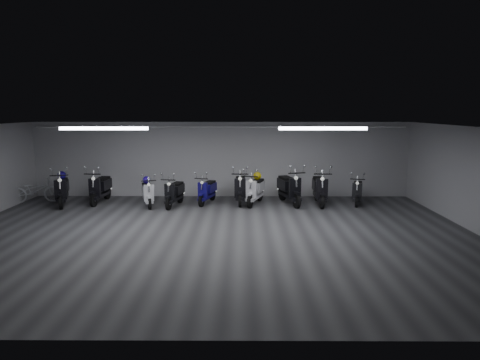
{
  "coord_description": "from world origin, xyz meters",
  "views": [
    {
      "loc": [
        0.8,
        -10.44,
        3.25
      ],
      "look_at": [
        0.73,
        2.5,
        1.05
      ],
      "focal_mm": 31.08,
      "sensor_mm": 36.0,
      "label": 1
    }
  ],
  "objects_px": {
    "scooter_5": "(240,184)",
    "scooter_9": "(358,187)",
    "scooter_0": "(62,185)",
    "bicycle": "(35,188)",
    "helmet_0": "(62,175)",
    "scooter_8": "(320,184)",
    "scooter_3": "(174,188)",
    "scooter_4": "(207,187)",
    "helmet_2": "(257,176)",
    "scooter_1": "(100,183)",
    "scooter_7": "(289,183)",
    "helmet_1": "(146,180)",
    "scooter_2": "(147,189)",
    "scooter_6": "(255,186)"
  },
  "relations": [
    {
      "from": "scooter_0",
      "to": "bicycle",
      "type": "bearing_deg",
      "value": 141.59
    },
    {
      "from": "scooter_5",
      "to": "scooter_8",
      "type": "bearing_deg",
      "value": -4.11
    },
    {
      "from": "scooter_0",
      "to": "helmet_0",
      "type": "height_order",
      "value": "scooter_0"
    },
    {
      "from": "scooter_9",
      "to": "scooter_7",
      "type": "bearing_deg",
      "value": -162.25
    },
    {
      "from": "scooter_5",
      "to": "helmet_0",
      "type": "height_order",
      "value": "scooter_5"
    },
    {
      "from": "scooter_4",
      "to": "helmet_0",
      "type": "height_order",
      "value": "scooter_4"
    },
    {
      "from": "scooter_1",
      "to": "helmet_0",
      "type": "bearing_deg",
      "value": -171.51
    },
    {
      "from": "scooter_2",
      "to": "scooter_3",
      "type": "bearing_deg",
      "value": -19.29
    },
    {
      "from": "bicycle",
      "to": "helmet_1",
      "type": "relative_size",
      "value": 6.46
    },
    {
      "from": "scooter_7",
      "to": "scooter_8",
      "type": "xyz_separation_m",
      "value": [
        1.04,
        -0.08,
        -0.01
      ]
    },
    {
      "from": "helmet_0",
      "to": "scooter_6",
      "type": "bearing_deg",
      "value": -0.6
    },
    {
      "from": "scooter_0",
      "to": "scooter_1",
      "type": "bearing_deg",
      "value": -0.55
    },
    {
      "from": "scooter_6",
      "to": "scooter_7",
      "type": "xyz_separation_m",
      "value": [
        1.18,
        0.05,
        0.07
      ]
    },
    {
      "from": "scooter_3",
      "to": "scooter_7",
      "type": "xyz_separation_m",
      "value": [
        3.93,
        0.35,
        0.12
      ]
    },
    {
      "from": "scooter_1",
      "to": "scooter_8",
      "type": "xyz_separation_m",
      "value": [
        7.66,
        -0.23,
        0.03
      ]
    },
    {
      "from": "scooter_1",
      "to": "scooter_6",
      "type": "xyz_separation_m",
      "value": [
        5.44,
        -0.2,
        -0.03
      ]
    },
    {
      "from": "scooter_7",
      "to": "scooter_8",
      "type": "relative_size",
      "value": 1.01
    },
    {
      "from": "scooter_0",
      "to": "scooter_6",
      "type": "distance_m",
      "value": 6.62
    },
    {
      "from": "scooter_9",
      "to": "helmet_0",
      "type": "xyz_separation_m",
      "value": [
        -10.25,
        -0.0,
        0.41
      ]
    },
    {
      "from": "scooter_7",
      "to": "bicycle",
      "type": "xyz_separation_m",
      "value": [
        -8.93,
        0.18,
        -0.19
      ]
    },
    {
      "from": "scooter_0",
      "to": "scooter_6",
      "type": "xyz_separation_m",
      "value": [
        6.62,
        0.18,
        -0.04
      ]
    },
    {
      "from": "scooter_7",
      "to": "helmet_0",
      "type": "relative_size",
      "value": 7.02
    },
    {
      "from": "scooter_6",
      "to": "scooter_7",
      "type": "bearing_deg",
      "value": 20.9
    },
    {
      "from": "scooter_0",
      "to": "scooter_3",
      "type": "relative_size",
      "value": 1.13
    },
    {
      "from": "scooter_3",
      "to": "scooter_9",
      "type": "relative_size",
      "value": 1.04
    },
    {
      "from": "helmet_0",
      "to": "helmet_2",
      "type": "distance_m",
      "value": 6.78
    },
    {
      "from": "bicycle",
      "to": "scooter_6",
      "type": "bearing_deg",
      "value": -106.77
    },
    {
      "from": "helmet_0",
      "to": "helmet_2",
      "type": "bearing_deg",
      "value": 1.4
    },
    {
      "from": "scooter_3",
      "to": "scooter_8",
      "type": "distance_m",
      "value": 4.98
    },
    {
      "from": "scooter_4",
      "to": "scooter_5",
      "type": "xyz_separation_m",
      "value": [
        1.16,
        0.06,
        0.1
      ]
    },
    {
      "from": "scooter_7",
      "to": "scooter_9",
      "type": "bearing_deg",
      "value": -15.06
    },
    {
      "from": "scooter_1",
      "to": "scooter_6",
      "type": "relative_size",
      "value": 1.05
    },
    {
      "from": "scooter_5",
      "to": "scooter_9",
      "type": "bearing_deg",
      "value": -1.17
    },
    {
      "from": "scooter_3",
      "to": "helmet_0",
      "type": "bearing_deg",
      "value": -173.77
    },
    {
      "from": "scooter_3",
      "to": "helmet_1",
      "type": "distance_m",
      "value": 1.04
    },
    {
      "from": "scooter_4",
      "to": "bicycle",
      "type": "distance_m",
      "value": 6.07
    },
    {
      "from": "scooter_1",
      "to": "scooter_4",
      "type": "relative_size",
      "value": 1.17
    },
    {
      "from": "scooter_5",
      "to": "helmet_2",
      "type": "height_order",
      "value": "scooter_5"
    },
    {
      "from": "scooter_5",
      "to": "scooter_6",
      "type": "bearing_deg",
      "value": -20.55
    },
    {
      "from": "scooter_2",
      "to": "scooter_1",
      "type": "bearing_deg",
      "value": 146.1
    },
    {
      "from": "scooter_4",
      "to": "helmet_2",
      "type": "distance_m",
      "value": 1.8
    },
    {
      "from": "scooter_1",
      "to": "scooter_9",
      "type": "xyz_separation_m",
      "value": [
        8.99,
        -0.13,
        -0.1
      ]
    },
    {
      "from": "scooter_7",
      "to": "scooter_8",
      "type": "distance_m",
      "value": 1.04
    },
    {
      "from": "scooter_4",
      "to": "scooter_9",
      "type": "bearing_deg",
      "value": 15.6
    },
    {
      "from": "scooter_2",
      "to": "helmet_1",
      "type": "xyz_separation_m",
      "value": [
        -0.07,
        0.21,
        0.27
      ]
    },
    {
      "from": "helmet_1",
      "to": "helmet_2",
      "type": "distance_m",
      "value": 3.82
    },
    {
      "from": "scooter_4",
      "to": "bicycle",
      "type": "bearing_deg",
      "value": -164.53
    },
    {
      "from": "scooter_3",
      "to": "bicycle",
      "type": "bearing_deg",
      "value": -174.54
    },
    {
      "from": "scooter_4",
      "to": "helmet_2",
      "type": "height_order",
      "value": "scooter_4"
    },
    {
      "from": "helmet_1",
      "to": "scooter_0",
      "type": "bearing_deg",
      "value": -177.91
    }
  ]
}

